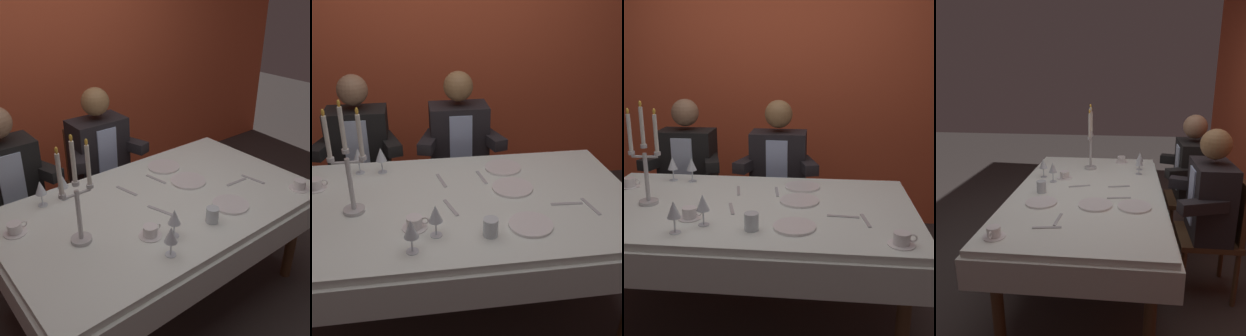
# 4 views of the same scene
# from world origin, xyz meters

# --- Properties ---
(ground_plane) EXTENTS (12.00, 12.00, 0.00)m
(ground_plane) POSITION_xyz_m (0.00, 0.00, 0.00)
(ground_plane) COLOR #362F2D
(back_wall) EXTENTS (6.00, 0.12, 2.70)m
(back_wall) POSITION_xyz_m (0.00, 1.66, 1.35)
(back_wall) COLOR #DD5532
(back_wall) RESTS_ON ground_plane
(dining_table) EXTENTS (1.94, 1.14, 0.74)m
(dining_table) POSITION_xyz_m (0.00, 0.00, 0.62)
(dining_table) COLOR white
(dining_table) RESTS_ON ground_plane
(candelabra) EXTENTS (0.19, 0.11, 0.59)m
(candelabra) POSITION_xyz_m (-0.57, -0.04, 0.98)
(candelabra) COLOR silver
(candelabra) RESTS_ON dining_table
(dinner_plate_0) EXTENTS (0.23, 0.23, 0.01)m
(dinner_plate_0) POSITION_xyz_m (0.30, 0.08, 0.75)
(dinner_plate_0) COLOR white
(dinner_plate_0) RESTS_ON dining_table
(dinner_plate_1) EXTENTS (0.23, 0.23, 0.01)m
(dinner_plate_1) POSITION_xyz_m (0.30, 0.34, 0.75)
(dinner_plate_1) COLOR white
(dinner_plate_1) RESTS_ON dining_table
(dinner_plate_2) EXTENTS (0.22, 0.22, 0.01)m
(dinner_plate_2) POSITION_xyz_m (0.29, -0.29, 0.75)
(dinner_plate_2) COLOR white
(dinner_plate_2) RESTS_ON dining_table
(wine_glass_0) EXTENTS (0.07, 0.07, 0.16)m
(wine_glass_0) POSITION_xyz_m (-0.58, 0.40, 0.86)
(wine_glass_0) COLOR silver
(wine_glass_0) RESTS_ON dining_table
(wine_glass_1) EXTENTS (0.07, 0.07, 0.16)m
(wine_glass_1) POSITION_xyz_m (-0.16, -0.31, 0.85)
(wine_glass_1) COLOR silver
(wine_glass_1) RESTS_ON dining_table
(wine_glass_2) EXTENTS (0.07, 0.07, 0.16)m
(wine_glass_2) POSITION_xyz_m (-0.44, 0.39, 0.86)
(wine_glass_2) COLOR silver
(wine_glass_2) RESTS_ON dining_table
(wine_glass_3) EXTENTS (0.07, 0.07, 0.16)m
(wine_glass_3) POSITION_xyz_m (-0.28, -0.41, 0.85)
(wine_glass_3) COLOR silver
(wine_glass_3) RESTS_ON dining_table
(water_tumbler_0) EXTENTS (0.07, 0.07, 0.09)m
(water_tumbler_0) POSITION_xyz_m (0.09, -0.34, 0.78)
(water_tumbler_0) COLOR silver
(water_tumbler_0) RESTS_ON dining_table
(coffee_cup_0) EXTENTS (0.13, 0.12, 0.06)m
(coffee_cup_0) POSITION_xyz_m (-0.26, -0.23, 0.77)
(coffee_cup_0) COLOR white
(coffee_cup_0) RESTS_ON dining_table
(coffee_cup_1) EXTENTS (0.13, 0.12, 0.06)m
(coffee_cup_1) POSITION_xyz_m (0.79, -0.43, 0.77)
(coffee_cup_1) COLOR white
(coffee_cup_1) RESTS_ON dining_table
(coffee_cup_2) EXTENTS (0.13, 0.12, 0.06)m
(coffee_cup_2) POSITION_xyz_m (-0.81, 0.24, 0.77)
(coffee_cup_2) COLOR white
(coffee_cup_2) RESTS_ON dining_table
(fork_0) EXTENTS (0.07, 0.17, 0.01)m
(fork_0) POSITION_xyz_m (-0.07, -0.08, 0.74)
(fork_0) COLOR #B7B7BC
(fork_0) RESTS_ON dining_table
(fork_1) EXTENTS (0.04, 0.17, 0.01)m
(fork_1) POSITION_xyz_m (0.65, -0.17, 0.74)
(fork_1) COLOR #B7B7BC
(fork_1) RESTS_ON dining_table
(fork_2) EXTENTS (0.05, 0.17, 0.01)m
(fork_2) POSITION_xyz_m (0.15, 0.24, 0.74)
(fork_2) COLOR #B7B7BC
(fork_2) RESTS_ON dining_table
(fork_3) EXTENTS (0.17, 0.03, 0.01)m
(fork_3) POSITION_xyz_m (0.54, -0.13, 0.74)
(fork_3) COLOR #B7B7BC
(fork_3) RESTS_ON dining_table
(spoon_4) EXTENTS (0.05, 0.17, 0.01)m
(spoon_4) POSITION_xyz_m (-0.10, 0.23, 0.74)
(spoon_4) COLOR #B7B7BC
(spoon_4) RESTS_ON dining_table
(seated_diner_0) EXTENTS (0.63, 0.48, 1.24)m
(seated_diner_0) POSITION_xyz_m (-0.63, 0.89, 0.74)
(seated_diner_0) COLOR #543620
(seated_diner_0) RESTS_ON ground_plane
(seated_diner_1) EXTENTS (0.63, 0.48, 1.24)m
(seated_diner_1) POSITION_xyz_m (0.09, 0.89, 0.74)
(seated_diner_1) COLOR #543620
(seated_diner_1) RESTS_ON ground_plane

